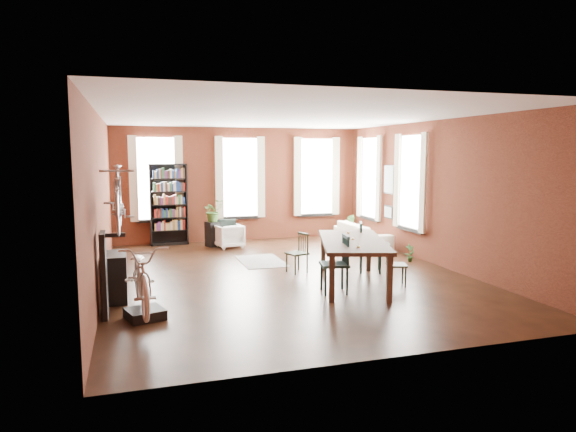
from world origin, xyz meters
name	(u,v)px	position (x,y,z in m)	size (l,w,h in m)	color
room	(288,169)	(0.25, 0.62, 2.14)	(9.00, 9.04, 3.22)	black
dining_table	(352,262)	(0.99, -1.13, 0.43)	(1.14, 2.52, 0.86)	#453529
dining_chair_a	(334,264)	(0.44, -1.55, 0.52)	(0.48, 0.48, 1.03)	#1B3C3C
dining_chair_b	(297,253)	(0.29, 0.12, 0.41)	(0.38, 0.38, 0.82)	black
dining_chair_c	(396,265)	(1.75, -1.42, 0.40)	(0.36, 0.36, 0.79)	black
dining_chair_d	(370,247)	(1.78, -0.27, 0.52)	(0.48, 0.48, 1.04)	#193736
bookshelf	(169,204)	(-2.00, 4.30, 1.10)	(1.00, 0.32, 2.20)	black
white_armchair	(229,235)	(-0.54, 3.37, 0.34)	(0.66, 0.62, 0.68)	white
cream_sofa	(362,231)	(2.95, 2.60, 0.41)	(2.08, 0.61, 0.81)	beige
striped_rug	(261,261)	(-0.15, 1.42, 0.01)	(0.95, 1.53, 0.01)	black
bike_trainer	(145,314)	(-2.83, -2.08, 0.08)	(0.52, 0.52, 0.15)	black
bike_wall_rack	(104,275)	(-3.40, -1.80, 0.65)	(0.16, 0.60, 1.30)	black
console_table	(115,277)	(-3.28, -0.90, 0.40)	(0.40, 0.80, 0.80)	black
plant_stand	(213,234)	(-0.91, 3.68, 0.33)	(0.33, 0.33, 0.66)	black
plant_by_sofa	(348,234)	(2.95, 3.56, 0.17)	(0.41, 0.74, 0.33)	#2C5823
plant_small	(410,259)	(3.10, 0.37, 0.07)	(0.22, 0.41, 0.15)	#265522
bicycle_floor	(141,245)	(-2.86, -2.05, 1.12)	(0.68, 1.02, 1.94)	beige
bicycle_hung	(117,176)	(-3.15, -1.80, 2.13)	(0.47, 1.00, 1.66)	#A5A8AD
plant_on_stand	(213,213)	(-0.90, 3.69, 0.89)	(0.54, 0.60, 0.47)	#385E25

